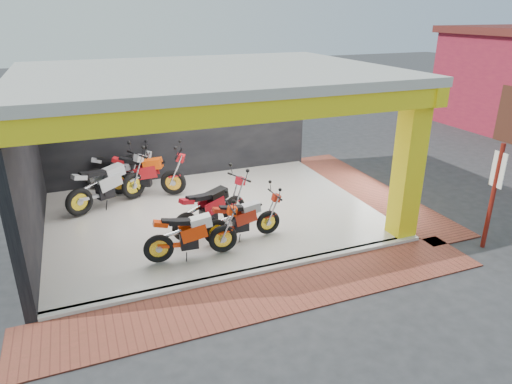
% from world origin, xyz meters
% --- Properties ---
extents(ground, '(80.00, 80.00, 0.00)m').
position_xyz_m(ground, '(0.00, 0.00, 0.00)').
color(ground, '#2D2D30').
rests_on(ground, ground).
extents(showroom_floor, '(8.00, 6.00, 0.10)m').
position_xyz_m(showroom_floor, '(0.00, 2.00, 0.05)').
color(showroom_floor, white).
rests_on(showroom_floor, ground).
extents(showroom_ceiling, '(8.40, 6.40, 0.20)m').
position_xyz_m(showroom_ceiling, '(0.00, 2.00, 3.60)').
color(showroom_ceiling, beige).
rests_on(showroom_ceiling, corner_column).
extents(back_wall, '(8.20, 0.20, 3.50)m').
position_xyz_m(back_wall, '(0.00, 5.10, 1.75)').
color(back_wall, black).
rests_on(back_wall, ground).
extents(left_wall, '(0.20, 6.20, 3.50)m').
position_xyz_m(left_wall, '(-4.10, 2.00, 1.75)').
color(left_wall, black).
rests_on(left_wall, ground).
extents(corner_column, '(0.50, 0.50, 3.50)m').
position_xyz_m(corner_column, '(3.75, -0.75, 1.75)').
color(corner_column, yellow).
rests_on(corner_column, ground).
extents(header_beam_front, '(8.40, 0.30, 0.40)m').
position_xyz_m(header_beam_front, '(0.00, -1.00, 3.30)').
color(header_beam_front, yellow).
rests_on(header_beam_front, corner_column).
extents(header_beam_right, '(0.30, 6.40, 0.40)m').
position_xyz_m(header_beam_right, '(4.00, 2.00, 3.30)').
color(header_beam_right, yellow).
rests_on(header_beam_right, corner_column).
extents(floor_kerb, '(8.00, 0.20, 0.10)m').
position_xyz_m(floor_kerb, '(0.00, -1.02, 0.05)').
color(floor_kerb, white).
rests_on(floor_kerb, ground).
extents(paver_front, '(9.00, 1.40, 0.03)m').
position_xyz_m(paver_front, '(0.00, -1.80, 0.01)').
color(paver_front, brown).
rests_on(paver_front, ground).
extents(paver_right, '(1.40, 7.00, 0.03)m').
position_xyz_m(paver_right, '(4.80, 2.00, 0.01)').
color(paver_right, brown).
rests_on(paver_right, ground).
extents(signpost, '(0.10, 0.34, 2.40)m').
position_xyz_m(signpost, '(5.16, -1.86, 1.32)').
color(signpost, maroon).
rests_on(signpost, ground).
extents(moto_hero, '(2.12, 0.89, 1.27)m').
position_xyz_m(moto_hero, '(-0.39, -0.13, 0.73)').
color(moto_hero, red).
rests_on(moto_hero, showroom_floor).
extents(moto_row_a, '(1.93, 0.74, 1.17)m').
position_xyz_m(moto_row_a, '(0.84, 0.31, 0.69)').
color(moto_row_a, '#AC2412').
rests_on(moto_row_a, showroom_floor).
extents(moto_row_b, '(2.35, 1.56, 1.35)m').
position_xyz_m(moto_row_b, '(0.33, 1.24, 0.77)').
color(moto_row_b, red).
rests_on(moto_row_b, showroom_floor).
extents(moto_row_c, '(2.55, 1.76, 1.46)m').
position_xyz_m(moto_row_c, '(-0.66, 3.50, 0.83)').
color(moto_row_c, red).
rests_on(moto_row_c, showroom_floor).
extents(moto_row_d, '(2.12, 1.02, 1.24)m').
position_xyz_m(moto_row_d, '(-1.32, 4.64, 0.72)').
color(moto_row_d, '#A7A9AF').
rests_on(moto_row_d, showroom_floor).
extents(moto_row_e, '(2.57, 1.84, 1.48)m').
position_xyz_m(moto_row_e, '(-1.72, 3.66, 0.84)').
color(moto_row_e, '#A0A2A7').
rests_on(moto_row_e, showroom_floor).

